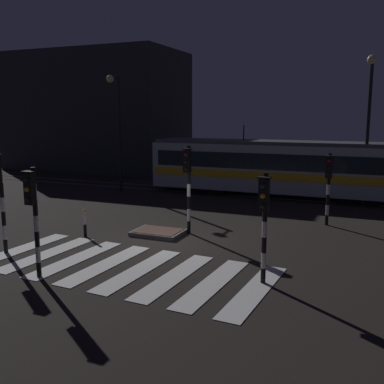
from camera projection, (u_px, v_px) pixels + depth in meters
The scene contains 14 objects.
ground_plane at pixel (166, 242), 16.90m from camera, with size 120.00×120.00×0.00m, color black.
rail_near at pixel (244, 196), 26.31m from camera, with size 80.00×0.12×0.03m, color #59595E.
rail_far at pixel (250, 192), 27.61m from camera, with size 80.00×0.12×0.03m, color #59595E.
crosswalk_zebra at pixel (122, 267), 14.10m from camera, with size 9.61×4.73×0.02m.
traffic_island at pixel (158, 232), 17.94m from camera, with size 1.95×1.41×0.18m.
traffic_light_kerb_mid_left at pixel (33, 206), 12.81m from camera, with size 0.36×0.42×3.28m.
traffic_light_median_centre at pixel (188, 176), 17.69m from camera, with size 0.36×0.42×3.54m.
traffic_light_corner_near_right at pixel (264, 212), 12.34m from camera, with size 0.36×0.42×3.18m.
traffic_light_corner_far_right at pixel (329, 178), 19.07m from camera, with size 0.36×0.42×3.13m.
street_lamp_trackside_left at pixel (117, 119), 26.96m from camera, with size 0.44×1.21×7.00m.
street_lamp_trackside_right at pixel (369, 114), 22.48m from camera, with size 0.44×1.21×7.57m.
tram at pixel (282, 167), 25.88m from camera, with size 15.67×2.58×4.15m.
bollard_island_edge at pixel (85, 223), 17.55m from camera, with size 0.12×0.12×1.11m.
building_backdrop at pixel (96, 112), 39.38m from camera, with size 14.97×8.00×9.96m, color #2D2D33.
Camera 1 is at (7.26, -14.66, 4.76)m, focal length 41.95 mm.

